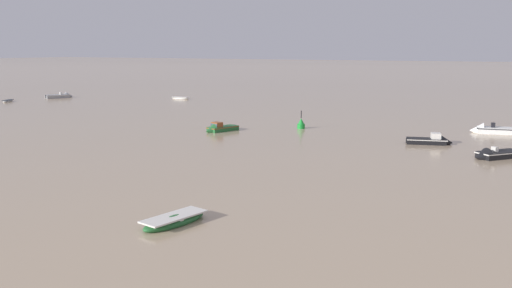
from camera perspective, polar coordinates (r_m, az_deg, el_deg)
motorboat_moored_0 at (r=51.92m, az=23.26°, el=-1.13°), size 4.23×4.61×1.60m
motorboat_moored_1 at (r=57.49m, az=17.81°, el=0.24°), size 4.66×2.71×1.68m
motorboat_moored_2 at (r=63.14m, az=-3.89°, el=1.52°), size 2.73×4.52×1.63m
rowboat_moored_0 at (r=30.54m, az=-8.43°, el=-7.84°), size 2.21×4.36×0.66m
motorboat_moored_3 at (r=112.00m, az=-19.39°, el=4.64°), size 3.77×5.29×1.73m
rowboat_moored_1 at (r=104.02m, az=-7.79°, el=4.70°), size 3.54×1.46×0.55m
rowboat_moored_2 at (r=107.19m, az=-24.19°, el=4.06°), size 2.42×3.24×0.49m
motorboat_moored_4 at (r=67.09m, az=23.10°, el=1.25°), size 5.69×2.86×1.87m
channel_buoy at (r=65.56m, az=4.67°, el=2.01°), size 0.90×0.90×2.30m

